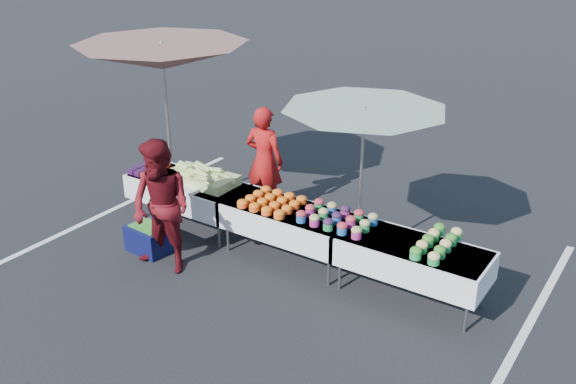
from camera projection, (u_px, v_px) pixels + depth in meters
The scene contains 17 objects.
ground at pixel (288, 258), 8.89m from camera, with size 80.00×80.00×0.00m, color black.
stripe_left at pixel (126, 203), 10.51m from camera, with size 0.10×5.00×0.00m, color silver.
stripe_right at pixel (523, 336), 7.27m from camera, with size 0.10×5.00×0.00m, color silver.
table_left at pixel (188, 190), 9.56m from camera, with size 1.86×0.81×0.75m.
table_center at pixel (288, 220), 8.65m from camera, with size 1.86×0.81×0.75m.
table_right at pixel (412, 257), 7.74m from camera, with size 1.86×0.81×0.75m.
berry_punnets at pixel (149, 169), 9.79m from camera, with size 0.40×0.54×0.08m.
corn_pile at pixel (201, 177), 9.37m from camera, with size 1.16×0.57×0.26m.
plastic_bags at pixel (189, 190), 9.10m from camera, with size 0.30×0.25×0.05m, color white.
carrot_bowls at pixel (272, 202), 8.68m from camera, with size 0.75×0.69×0.11m.
potato_cups at pixel (337, 217), 8.17m from camera, with size 0.94×0.58×0.16m.
bean_baskets at pixel (437, 243), 7.57m from camera, with size 0.36×0.86×0.15m.
vendor at pixel (264, 161), 9.89m from camera, with size 0.63×0.41×1.73m, color #AC1413.
customer at pixel (161, 207), 8.27m from camera, with size 0.88×0.68×1.80m, color #5B0D14.
umbrella_left at pixel (162, 57), 9.47m from camera, with size 2.67×2.67×2.66m.
umbrella_right at pixel (364, 122), 8.08m from camera, with size 2.19×2.19×2.17m.
storage_bin at pixel (149, 238), 9.00m from camera, with size 0.62×0.47×0.39m.
Camera 1 is at (4.29, -6.44, 4.46)m, focal length 40.00 mm.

